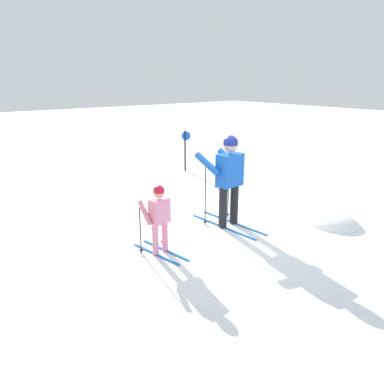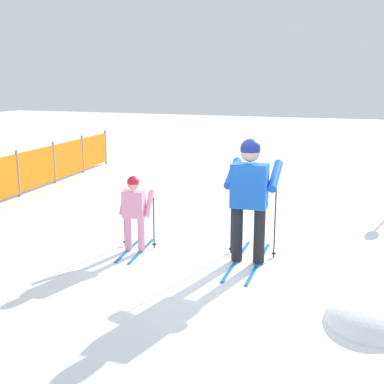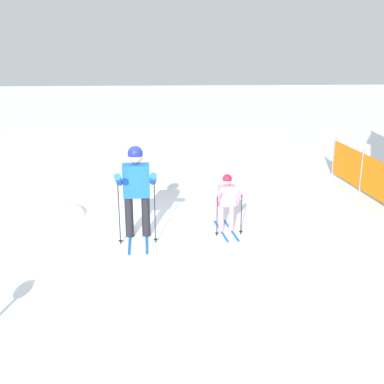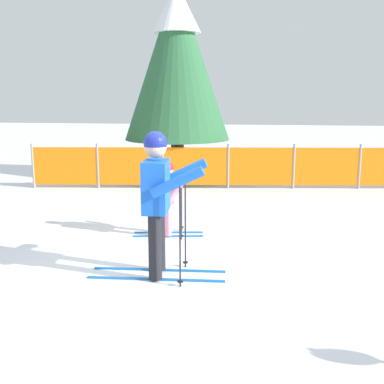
# 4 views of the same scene
# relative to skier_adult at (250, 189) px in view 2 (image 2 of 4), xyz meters

# --- Properties ---
(ground_plane) EXTENTS (60.00, 60.00, 0.00)m
(ground_plane) POSITION_rel_skier_adult_xyz_m (-0.03, 0.17, -1.09)
(ground_plane) COLOR white
(skier_adult) EXTENTS (1.73, 0.79, 1.82)m
(skier_adult) POSITION_rel_skier_adult_xyz_m (0.00, 0.00, 0.00)
(skier_adult) COLOR #1966B2
(skier_adult) RESTS_ON ground_plane
(skier_child) EXTENTS (1.15, 0.56, 1.20)m
(skier_child) POSITION_rel_skier_adult_xyz_m (-0.20, 1.76, -0.40)
(skier_child) COLOR #1966B2
(skier_child) RESTS_ON ground_plane
(snow_mound) EXTENTS (1.13, 0.96, 0.45)m
(snow_mound) POSITION_rel_skier_adult_xyz_m (-1.28, -1.73, -1.09)
(snow_mound) COLOR white
(snow_mound) RESTS_ON ground_plane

